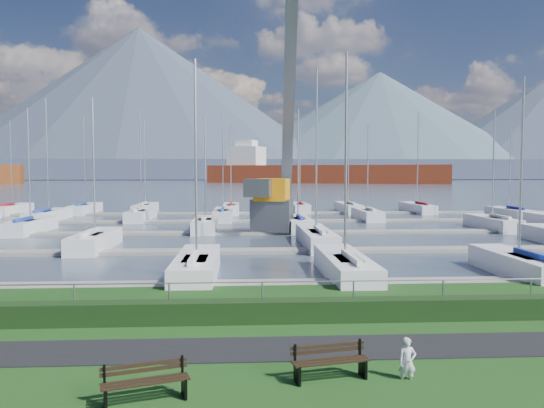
{
  "coord_description": "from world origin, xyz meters",
  "views": [
    {
      "loc": [
        -1.65,
        -16.99,
        4.79
      ],
      "look_at": [
        0.0,
        12.0,
        3.0
      ],
      "focal_mm": 35.0,
      "sensor_mm": 36.0,
      "label": 1
    }
  ],
  "objects": [
    {
      "name": "path",
      "position": [
        0.0,
        -3.0,
        0.01
      ],
      "size": [
        160.0,
        2.0,
        0.04
      ],
      "primitive_type": "cube",
      "color": "black",
      "rests_on": "grass"
    },
    {
      "name": "water",
      "position": [
        0.0,
        260.0,
        -0.4
      ],
      "size": [
        800.0,
        540.0,
        0.2
      ],
      "primitive_type": "cube",
      "color": "#3C4858"
    },
    {
      "name": "hedge",
      "position": [
        0.0,
        -0.4,
        0.35
      ],
      "size": [
        80.0,
        0.7,
        0.7
      ],
      "primitive_type": "cube",
      "color": "black",
      "rests_on": "grass"
    },
    {
      "name": "fence",
      "position": [
        0.0,
        0.0,
        1.2
      ],
      "size": [
        80.0,
        0.04,
        0.04
      ],
      "primitive_type": "cylinder",
      "rotation": [
        0.0,
        1.57,
        0.0
      ],
      "color": "gray",
      "rests_on": "grass"
    },
    {
      "name": "foothill",
      "position": [
        0.0,
        330.0,
        6.0
      ],
      "size": [
        900.0,
        80.0,
        12.0
      ],
      "primitive_type": "cube",
      "color": "#464E67",
      "rests_on": "water"
    },
    {
      "name": "mountains",
      "position": [
        7.35,
        404.62,
        46.68
      ],
      "size": [
        1190.0,
        360.0,
        115.0
      ],
      "color": "#425160",
      "rests_on": "water"
    },
    {
      "name": "docks",
      "position": [
        0.0,
        26.0,
        -0.22
      ],
      "size": [
        90.0,
        41.6,
        0.25
      ],
      "color": "slate",
      "rests_on": "water"
    },
    {
      "name": "bench_left",
      "position": [
        -3.67,
        -6.11,
        0.42
      ],
      "size": [
        1.84,
        0.94,
        0.85
      ],
      "rotation": [
        0.0,
        0.0,
        0.3
      ],
      "color": "black",
      "rests_on": "grass"
    },
    {
      "name": "bench_right",
      "position": [
        0.36,
        -5.15,
        0.42
      ],
      "size": [
        1.85,
        0.76,
        0.85
      ],
      "rotation": [
        0.0,
        0.0,
        0.19
      ],
      "color": "black",
      "rests_on": "grass"
    },
    {
      "name": "person",
      "position": [
        2.14,
        -5.25,
        0.56
      ],
      "size": [
        0.41,
        0.27,
        1.13
      ],
      "primitive_type": "imported",
      "rotation": [
        0.0,
        0.0,
        0.01
      ],
      "color": "silver",
      "rests_on": "grass"
    },
    {
      "name": "crane",
      "position": [
        1.3,
        27.88,
        5.33
      ],
      "size": [
        4.87,
        13.4,
        22.35
      ],
      "rotation": [
        0.0,
        0.0,
        -0.2
      ],
      "color": "#54575B",
      "rests_on": "water"
    },
    {
      "name": "cargo_ship_mid",
      "position": [
        30.62,
        214.63,
        3.49
      ],
      "size": [
        104.25,
        55.32,
        21.5
      ],
      "rotation": [
        0.0,
        0.0,
        -0.38
      ],
      "color": "maroon",
      "rests_on": "water"
    },
    {
      "name": "sailboat_fleet",
      "position": [
        -1.65,
        29.66,
        5.37
      ],
      "size": [
        74.88,
        49.99,
        13.51
      ],
      "color": "navy",
      "rests_on": "water"
    }
  ]
}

